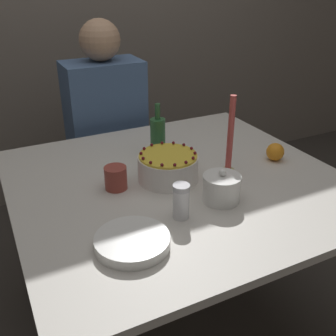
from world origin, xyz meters
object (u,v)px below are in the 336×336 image
Objects in this scene: candle at (230,143)px; bottle at (158,137)px; sugar_bowl at (221,188)px; sugar_shaker at (181,201)px; person_man_blue_shirt at (108,150)px; cake at (168,167)px.

bottle is at bearing 123.66° from candle.
sugar_bowl is 0.22m from candle.
sugar_shaker is 1.04m from person_man_blue_shirt.
candle is 0.32m from bottle.
person_man_blue_shirt is (-0.09, 0.98, -0.23)m from sugar_bowl.
cake is 1.74× the size of sugar_bowl.
sugar_bowl is 0.42× the size of candle.
sugar_bowl is 0.11× the size of person_man_blue_shirt.
sugar_bowl is at bearing -66.73° from cake.
candle reaches higher than sugar_shaker.
sugar_bowl is at bearing -84.58° from bottle.
cake is 0.25m from candle.
sugar_bowl and sugar_shaker have the same top height.
bottle is (-0.04, 0.42, 0.04)m from sugar_bowl.
bottle reaches higher than sugar_bowl.
person_man_blue_shirt reaches higher than sugar_bowl.
candle reaches higher than sugar_bowl.
person_man_blue_shirt is at bearing 105.35° from candle.
person_man_blue_shirt reaches higher than bottle.
sugar_bowl is 1.10× the size of sugar_shaker.
candle is (0.14, 0.16, 0.08)m from sugar_bowl.
bottle is 0.62m from person_man_blue_shirt.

